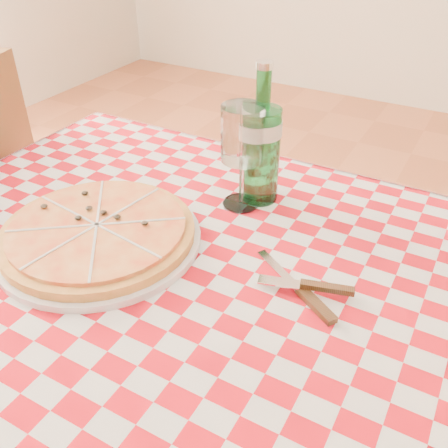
{
  "coord_description": "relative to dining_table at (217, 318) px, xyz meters",
  "views": [
    {
      "loc": [
        0.32,
        -0.55,
        1.3
      ],
      "look_at": [
        -0.02,
        0.06,
        0.82
      ],
      "focal_mm": 40.0,
      "sensor_mm": 36.0,
      "label": 1
    }
  ],
  "objects": [
    {
      "name": "dining_table",
      "position": [
        0.0,
        0.0,
        0.0
      ],
      "size": [
        1.2,
        0.8,
        0.75
      ],
      "color": "brown",
      "rests_on": "ground"
    },
    {
      "name": "tablecloth",
      "position": [
        0.0,
        0.0,
        0.09
      ],
      "size": [
        1.3,
        0.9,
        0.01
      ],
      "primitive_type": "cube",
      "color": "#A60A15",
      "rests_on": "dining_table"
    },
    {
      "name": "pizza_plate",
      "position": [
        -0.23,
        -0.02,
        0.12
      ],
      "size": [
        0.42,
        0.42,
        0.05
      ],
      "primitive_type": null,
      "rotation": [
        0.0,
        0.0,
        -0.14
      ],
      "color": "#B7853D",
      "rests_on": "tablecloth"
    },
    {
      "name": "water_bottle",
      "position": [
        -0.05,
        0.26,
        0.24
      ],
      "size": [
        0.09,
        0.09,
        0.28
      ],
      "primitive_type": null,
      "rotation": [
        0.0,
        0.0,
        0.1
      ],
      "color": "#1A6A2B",
      "rests_on": "tablecloth"
    },
    {
      "name": "wine_glass",
      "position": [
        -0.07,
        0.22,
        0.2
      ],
      "size": [
        0.11,
        0.11,
        0.21
      ],
      "primitive_type": null,
      "rotation": [
        0.0,
        0.0,
        -0.42
      ],
      "color": "white",
      "rests_on": "tablecloth"
    },
    {
      "name": "cutlery",
      "position": [
        0.13,
        0.03,
        0.11
      ],
      "size": [
        0.23,
        0.19,
        0.02
      ],
      "primitive_type": null,
      "rotation": [
        0.0,
        0.0,
        -0.08
      ],
      "color": "silver",
      "rests_on": "tablecloth"
    }
  ]
}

